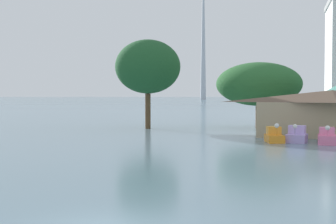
{
  "coord_description": "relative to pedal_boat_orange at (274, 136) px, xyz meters",
  "views": [
    {
      "loc": [
        5.17,
        -12.86,
        4.04
      ],
      "look_at": [
        -2.93,
        20.38,
        2.79
      ],
      "focal_mm": 49.8,
      "sensor_mm": 36.0,
      "label": 1
    }
  ],
  "objects": [
    {
      "name": "pedal_boat_pink",
      "position": [
        4.26,
        -0.24,
        0.01
      ],
      "size": [
        1.58,
        2.83,
        1.59
      ],
      "rotation": [
        0.0,
        0.0,
        -1.63
      ],
      "color": "pink",
      "rests_on": "ground"
    },
    {
      "name": "shoreline_tree_mid",
      "position": [
        -2.11,
        16.72,
        4.82
      ],
      "size": [
        10.32,
        10.32,
        8.0
      ],
      "color": "brown",
      "rests_on": "ground"
    },
    {
      "name": "distant_broadcast_tower",
      "position": [
        -66.51,
        365.44,
        72.95
      ],
      "size": [
        7.91,
        7.91,
        169.58
      ],
      "color": "#B7BCC6",
      "rests_on": "ground"
    },
    {
      "name": "pedal_boat_orange",
      "position": [
        0.0,
        0.0,
        0.0
      ],
      "size": [
        1.81,
        2.6,
        1.69
      ],
      "rotation": [
        0.0,
        0.0,
        -1.36
      ],
      "color": "orange",
      "rests_on": "ground"
    },
    {
      "name": "pedal_boat_lavender",
      "position": [
        1.87,
        0.51,
        0.03
      ],
      "size": [
        2.01,
        2.57,
        1.61
      ],
      "rotation": [
        0.0,
        0.0,
        -1.75
      ],
      "color": "#B299D8",
      "rests_on": "ground"
    },
    {
      "name": "shoreline_tree_tall_left",
      "position": [
        -15.05,
        13.13,
        6.89
      ],
      "size": [
        7.85,
        7.85,
        10.69
      ],
      "color": "brown",
      "rests_on": "ground"
    },
    {
      "name": "boathouse",
      "position": [
        5.3,
        6.46,
        1.82
      ],
      "size": [
        15.17,
        6.16,
        4.51
      ],
      "color": "tan",
      "rests_on": "ground"
    }
  ]
}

